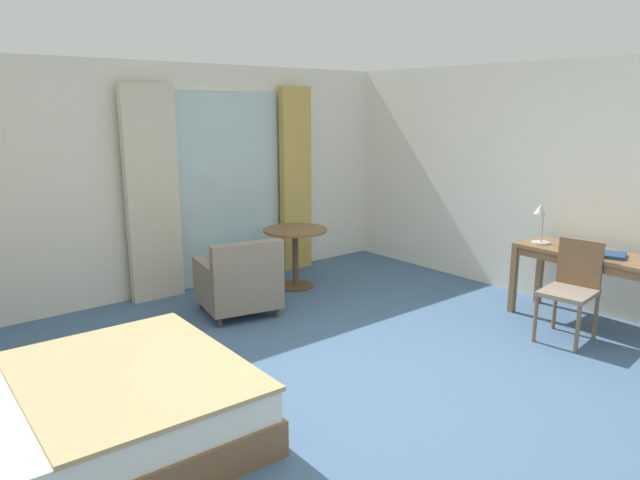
{
  "coord_description": "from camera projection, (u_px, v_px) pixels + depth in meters",
  "views": [
    {
      "loc": [
        -2.79,
        -2.95,
        2.08
      ],
      "look_at": [
        0.23,
        0.71,
        0.99
      ],
      "focal_mm": 32.74,
      "sensor_mm": 36.0,
      "label": 1
    }
  ],
  "objects": [
    {
      "name": "wall_back",
      "position": [
        165.0,
        180.0,
        6.49
      ],
      "size": [
        6.29,
        0.12,
        2.55
      ],
      "primitive_type": "cube",
      "color": "white",
      "rests_on": "ground"
    },
    {
      "name": "writing_desk",
      "position": [
        596.0,
        262.0,
        5.51
      ],
      "size": [
        0.58,
        1.49,
        0.73
      ],
      "color": "brown",
      "rests_on": "ground"
    },
    {
      "name": "bed",
      "position": [
        66.0,
        419.0,
        3.49
      ],
      "size": [
        2.07,
        1.7,
        1.02
      ],
      "color": "brown",
      "rests_on": "ground"
    },
    {
      "name": "curtain_panel_right",
      "position": [
        296.0,
        180.0,
        7.43
      ],
      "size": [
        0.43,
        0.1,
        2.32
      ],
      "primitive_type": "cube",
      "color": "tan",
      "rests_on": "ground"
    },
    {
      "name": "desk_lamp",
      "position": [
        540.0,
        219.0,
        5.79
      ],
      "size": [
        0.22,
        0.18,
        0.41
      ],
      "color": "#B7B2A8",
      "rests_on": "writing_desk"
    },
    {
      "name": "wall_right",
      "position": [
        575.0,
        186.0,
        6.05
      ],
      "size": [
        0.12,
        6.4,
        2.55
      ],
      "primitive_type": "cube",
      "color": "white",
      "rests_on": "ground"
    },
    {
      "name": "curtain_panel_left",
      "position": [
        152.0,
        194.0,
        6.24
      ],
      "size": [
        0.58,
        0.1,
        2.32
      ],
      "primitive_type": "cube",
      "color": "beige",
      "rests_on": "ground"
    },
    {
      "name": "ground",
      "position": [
        356.0,
        394.0,
        4.43
      ],
      "size": [
        6.69,
        6.8,
        0.1
      ],
      "primitive_type": "cube",
      "color": "#426084"
    },
    {
      "name": "round_cafe_table",
      "position": [
        295.0,
        244.0,
        6.76
      ],
      "size": [
        0.74,
        0.74,
        0.7
      ],
      "color": "brown",
      "rests_on": "ground"
    },
    {
      "name": "balcony_glass_door",
      "position": [
        226.0,
        189.0,
        6.92
      ],
      "size": [
        1.49,
        0.02,
        2.24
      ],
      "primitive_type": "cube",
      "color": "silver",
      "rests_on": "ground"
    },
    {
      "name": "closed_book",
      "position": [
        610.0,
        255.0,
        5.36
      ],
      "size": [
        0.33,
        0.33,
        0.03
      ],
      "primitive_type": "cube",
      "rotation": [
        0.0,
        0.0,
        0.34
      ],
      "color": "navy",
      "rests_on": "writing_desk"
    },
    {
      "name": "armchair_by_window",
      "position": [
        239.0,
        283.0,
        5.92
      ],
      "size": [
        0.86,
        0.87,
        0.8
      ],
      "color": "gray",
      "rests_on": "ground"
    },
    {
      "name": "desk_chair",
      "position": [
        572.0,
        285.0,
        5.26
      ],
      "size": [
        0.52,
        0.47,
        0.9
      ],
      "color": "gray",
      "rests_on": "ground"
    }
  ]
}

